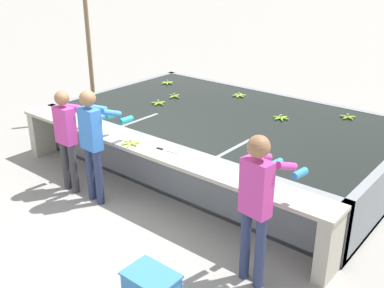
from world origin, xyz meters
name	(u,v)px	position (x,y,z in m)	size (l,w,h in m)	color
ground_plane	(140,206)	(0.00, 0.00, 0.00)	(80.00, 80.00, 0.00)	gray
wash_tank	(227,137)	(0.00, 2.11, 0.41)	(5.58, 3.34, 0.84)	gray
work_ledge	(150,161)	(0.00, 0.22, 0.62)	(5.58, 0.45, 0.84)	#A8A393
worker_0	(68,133)	(-1.15, -0.28, 0.93)	(0.40, 0.70, 1.56)	#38383D
worker_1	(93,136)	(-0.59, -0.26, 1.00)	(0.43, 0.72, 1.66)	navy
worker_2	(258,197)	(2.10, -0.33, 1.03)	(0.47, 0.74, 1.71)	navy
banana_bunch_floating_0	(239,95)	(-0.45, 3.12, 0.85)	(0.28, 0.28, 0.08)	#93BC3D
banana_bunch_floating_1	(174,96)	(-1.36, 2.29, 0.85)	(0.28, 0.28, 0.08)	#75A333
banana_bunch_floating_2	(167,83)	(-2.14, 2.95, 0.85)	(0.28, 0.27, 0.08)	#8CB738
banana_bunch_floating_3	(348,117)	(1.65, 3.20, 0.85)	(0.27, 0.28, 0.08)	#7FAD33
banana_bunch_floating_4	(281,118)	(0.82, 2.46, 0.85)	(0.28, 0.27, 0.08)	#7FAD33
banana_bunch_floating_5	(158,103)	(-1.30, 1.78, 0.85)	(0.27, 0.28, 0.08)	#7FAD33
banana_bunch_ledge_0	(131,143)	(-0.28, 0.14, 0.86)	(0.28, 0.27, 0.08)	#9EC642
banana_bunch_ledge_1	(86,122)	(-1.46, 0.29, 0.86)	(0.25, 0.25, 0.08)	#7FAD33
knife_0	(164,150)	(0.23, 0.28, 0.85)	(0.35, 0.08, 0.02)	silver
crate	(151,287)	(1.46, -1.26, 0.16)	(0.55, 0.39, 0.32)	#3375B7
support_post_left	(89,46)	(-3.41, 1.98, 1.60)	(0.09, 0.09, 3.20)	#846647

